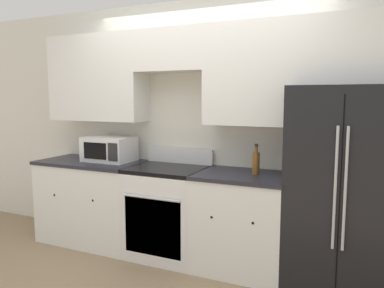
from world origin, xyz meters
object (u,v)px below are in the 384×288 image
at_px(oven_range, 168,211).
at_px(refrigerator, 342,188).
at_px(bottle, 256,162).
at_px(microwave, 109,149).

relative_size(oven_range, refrigerator, 0.63).
xyz_separation_m(oven_range, bottle, (0.90, 0.04, 0.56)).
xyz_separation_m(refrigerator, microwave, (-2.39, 0.00, 0.20)).
bearing_deg(microwave, bottle, -1.26).
height_order(oven_range, refrigerator, refrigerator).
distance_m(microwave, bottle, 1.66).
bearing_deg(oven_range, refrigerator, 2.48).
bearing_deg(microwave, oven_range, -5.65).
bearing_deg(refrigerator, bottle, -177.52).
bearing_deg(bottle, oven_range, -177.52).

